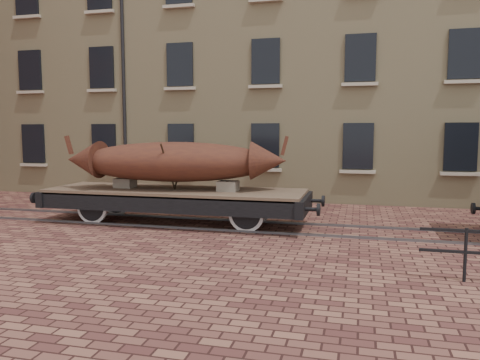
# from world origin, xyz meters

# --- Properties ---
(ground) EXTENTS (90.00, 90.00, 0.00)m
(ground) POSITION_xyz_m (0.00, 0.00, 0.00)
(ground) COLOR #4C2724
(warehouse_cream) EXTENTS (40.00, 10.19, 14.00)m
(warehouse_cream) POSITION_xyz_m (3.00, 9.99, 7.00)
(warehouse_cream) COLOR #D2BC87
(warehouse_cream) RESTS_ON ground
(rail_track) EXTENTS (30.00, 1.52, 0.06)m
(rail_track) POSITION_xyz_m (0.00, 0.00, 0.03)
(rail_track) COLOR #59595E
(rail_track) RESTS_ON ground
(flatcar_wagon) EXTENTS (8.70, 2.36, 1.31)m
(flatcar_wagon) POSITION_xyz_m (-4.23, 0.00, 0.82)
(flatcar_wagon) COLOR brown
(flatcar_wagon) RESTS_ON ground
(iron_boat) EXTENTS (6.70, 2.68, 1.60)m
(iron_boat) POSITION_xyz_m (-4.25, -0.00, 1.85)
(iron_boat) COLOR #562919
(iron_boat) RESTS_ON flatcar_wagon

